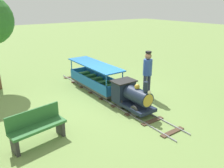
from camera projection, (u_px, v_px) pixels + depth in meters
The scene contains 6 objects.
ground_plane at pixel (111, 99), 7.90m from camera, with size 60.00×60.00×0.00m, color #75934C.
track at pixel (109, 97), 8.01m from camera, with size 0.76×6.40×0.04m.
locomotive at pixel (131, 95), 6.93m from camera, with size 0.72×1.45×1.04m.
passenger_car at pixel (95, 79), 8.56m from camera, with size 0.82×2.70×0.97m.
conductor_person at pixel (147, 71), 7.73m from camera, with size 0.30×0.30×1.62m.
park_bench at pixel (37, 127), 5.29m from camera, with size 1.34×0.59×0.82m.
Camera 1 is at (4.21, 5.92, 3.13)m, focal length 36.67 mm.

